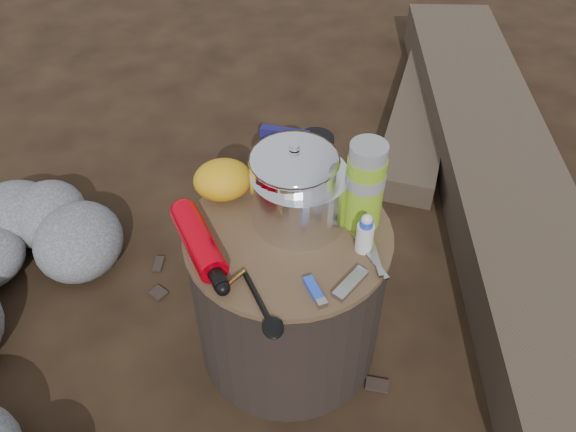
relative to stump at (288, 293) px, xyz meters
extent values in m
plane|color=black|center=(0.00, 0.00, -0.21)|extent=(60.00, 60.00, 0.00)
cylinder|color=black|center=(0.00, 0.00, 0.00)|extent=(0.46, 0.46, 0.43)
cube|color=#403428|center=(0.81, 0.50, -0.12)|extent=(0.80, 2.16, 0.18)
cube|color=#403428|center=(0.73, 0.98, -0.17)|extent=(0.70, 1.10, 0.09)
cylinder|color=white|center=(0.03, 0.04, 0.28)|extent=(0.21, 0.21, 0.13)
cylinder|color=silver|center=(0.02, 0.06, 0.31)|extent=(0.19, 0.19, 0.19)
cylinder|color=#7EAF1E|center=(0.17, 0.01, 0.32)|extent=(0.08, 0.08, 0.21)
cylinder|color=black|center=(0.10, 0.17, 0.27)|extent=(0.08, 0.08, 0.12)
ellipsoid|color=gold|center=(-0.13, 0.15, 0.26)|extent=(0.14, 0.11, 0.09)
cube|color=#13114F|center=(0.02, 0.18, 0.29)|extent=(0.11, 0.07, 0.14)
cube|color=blue|center=(0.02, -0.17, 0.22)|extent=(0.04, 0.08, 0.01)
cube|color=#A7A8AC|center=(0.10, -0.17, 0.22)|extent=(0.09, 0.08, 0.01)
cylinder|color=silver|center=(0.15, -0.08, 0.26)|extent=(0.04, 0.04, 0.09)
camera|label=1|loc=(-0.16, -0.90, 1.15)|focal=36.70mm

